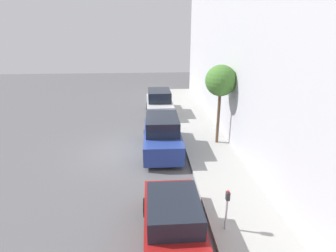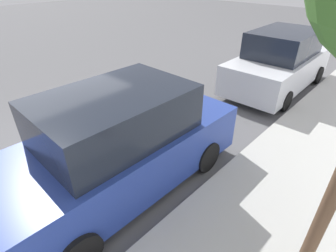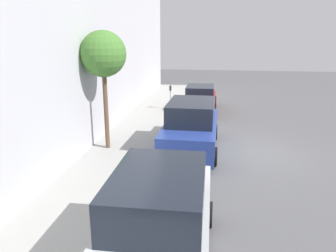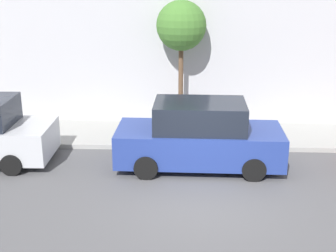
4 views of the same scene
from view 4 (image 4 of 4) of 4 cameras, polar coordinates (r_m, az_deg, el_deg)
ground_plane at (r=11.96m, az=4.15°, el=-9.13°), size 60.00×60.00×0.00m
sidewalk at (r=16.36m, az=3.69°, el=-1.11°), size 2.64×32.00×0.15m
parked_suv_second at (r=13.63m, az=3.83°, el=-1.33°), size 2.08×4.83×1.98m
street_tree at (r=16.17m, az=1.63°, el=12.03°), size 1.70×1.70×4.48m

